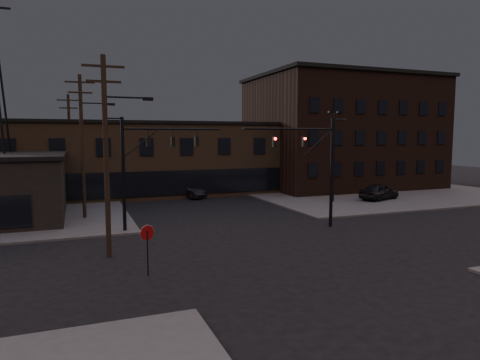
# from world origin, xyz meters

# --- Properties ---
(ground) EXTENTS (140.00, 140.00, 0.00)m
(ground) POSITION_xyz_m (0.00, 0.00, 0.00)
(ground) COLOR black
(ground) RESTS_ON ground
(sidewalk_ne) EXTENTS (30.00, 30.00, 0.15)m
(sidewalk_ne) POSITION_xyz_m (22.00, 22.00, 0.07)
(sidewalk_ne) COLOR #474744
(sidewalk_ne) RESTS_ON ground
(building_row) EXTENTS (40.00, 12.00, 8.00)m
(building_row) POSITION_xyz_m (0.00, 28.00, 4.00)
(building_row) COLOR brown
(building_row) RESTS_ON ground
(building_right) EXTENTS (22.00, 16.00, 14.00)m
(building_right) POSITION_xyz_m (22.00, 26.00, 7.00)
(building_right) COLOR black
(building_right) RESTS_ON ground
(traffic_signal_near) EXTENTS (7.12, 0.24, 8.00)m
(traffic_signal_near) POSITION_xyz_m (5.36, 4.50, 4.93)
(traffic_signal_near) COLOR black
(traffic_signal_near) RESTS_ON ground
(traffic_signal_far) EXTENTS (7.12, 0.24, 8.00)m
(traffic_signal_far) POSITION_xyz_m (-6.72, 8.00, 5.01)
(traffic_signal_far) COLOR black
(traffic_signal_far) RESTS_ON ground
(stop_sign) EXTENTS (0.72, 0.33, 2.48)m
(stop_sign) POSITION_xyz_m (-8.00, -1.99, 1.84)
(stop_sign) COLOR black
(stop_sign) RESTS_ON ground
(utility_pole_near) EXTENTS (3.70, 0.28, 11.00)m
(utility_pole_near) POSITION_xyz_m (-9.43, 2.00, 5.87)
(utility_pole_near) COLOR black
(utility_pole_near) RESTS_ON ground
(utility_pole_mid) EXTENTS (3.70, 0.28, 11.50)m
(utility_pole_mid) POSITION_xyz_m (-10.44, 14.00, 6.13)
(utility_pole_mid) COLOR black
(utility_pole_mid) RESTS_ON ground
(utility_pole_far) EXTENTS (2.20, 0.28, 11.00)m
(utility_pole_far) POSITION_xyz_m (-11.50, 26.00, 5.78)
(utility_pole_far) COLOR black
(utility_pole_far) RESTS_ON ground
(lot_light_a) EXTENTS (1.50, 0.28, 9.14)m
(lot_light_a) POSITION_xyz_m (13.00, 14.00, 5.51)
(lot_light_a) COLOR black
(lot_light_a) RESTS_ON ground
(lot_light_b) EXTENTS (1.50, 0.28, 9.14)m
(lot_light_b) POSITION_xyz_m (19.00, 19.00, 5.51)
(lot_light_b) COLOR black
(lot_light_b) RESTS_ON ground
(parked_car_lot_a) EXTENTS (5.38, 3.52, 1.70)m
(parked_car_lot_a) POSITION_xyz_m (18.21, 13.44, 1.00)
(parked_car_lot_a) COLOR black
(parked_car_lot_a) RESTS_ON sidewalk_ne
(parked_car_lot_b) EXTENTS (4.18, 1.85, 1.19)m
(parked_car_lot_b) POSITION_xyz_m (18.73, 23.51, 0.75)
(parked_car_lot_b) COLOR silver
(parked_car_lot_b) RESTS_ON sidewalk_ne
(car_crossing) EXTENTS (3.08, 4.78, 1.49)m
(car_crossing) POSITION_xyz_m (0.38, 22.85, 0.74)
(car_crossing) COLOR black
(car_crossing) RESTS_ON ground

